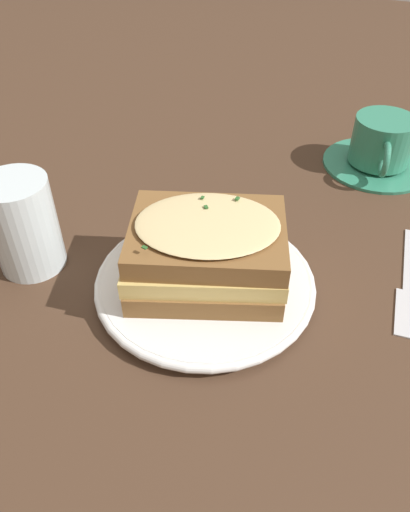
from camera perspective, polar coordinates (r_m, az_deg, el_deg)
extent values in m
plane|color=#473021|center=(0.55, 1.76, -2.27)|extent=(2.40, 2.40, 0.00)
cylinder|color=white|center=(0.53, 0.00, -3.18)|extent=(0.22, 0.22, 0.02)
torus|color=white|center=(0.53, 0.00, -2.92)|extent=(0.23, 0.23, 0.01)
cube|color=brown|center=(0.51, 0.00, -1.62)|extent=(0.18, 0.16, 0.02)
cube|color=#E0C16B|center=(0.50, 0.00, 0.13)|extent=(0.18, 0.15, 0.02)
cube|color=brown|center=(0.49, 0.29, 2.33)|extent=(0.18, 0.15, 0.02)
ellipsoid|color=beige|center=(0.48, 0.30, 3.70)|extent=(0.17, 0.14, 0.01)
cube|color=#2D6028|center=(0.49, 0.06, 5.54)|extent=(0.01, 0.01, 0.00)
cube|color=#2D6028|center=(0.45, -6.93, 0.98)|extent=(0.01, 0.00, 0.00)
cube|color=#2D6028|center=(0.51, -0.29, 6.71)|extent=(0.00, 0.00, 0.00)
cube|color=#2D6028|center=(0.51, 3.71, 6.58)|extent=(0.00, 0.01, 0.00)
cylinder|color=#338466|center=(0.77, 18.99, 10.04)|extent=(0.15, 0.15, 0.01)
cylinder|color=#338466|center=(0.75, 19.60, 12.38)|extent=(0.08, 0.08, 0.06)
cylinder|color=#381E0F|center=(0.74, 20.03, 14.01)|extent=(0.07, 0.07, 0.00)
torus|color=#338466|center=(0.71, 19.83, 10.32)|extent=(0.01, 0.05, 0.05)
cylinder|color=silver|center=(0.56, -20.03, 3.37)|extent=(0.07, 0.07, 0.11)
cube|color=silver|center=(0.61, 22.22, -0.22)|extent=(0.01, 0.11, 0.00)
cube|color=silver|center=(0.55, 22.03, -6.01)|extent=(0.02, 0.07, 0.00)
cube|color=#333335|center=(0.54, 22.04, -6.68)|extent=(0.00, 0.04, 0.00)
cube|color=#333335|center=(0.54, 21.47, -6.57)|extent=(0.00, 0.04, 0.00)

